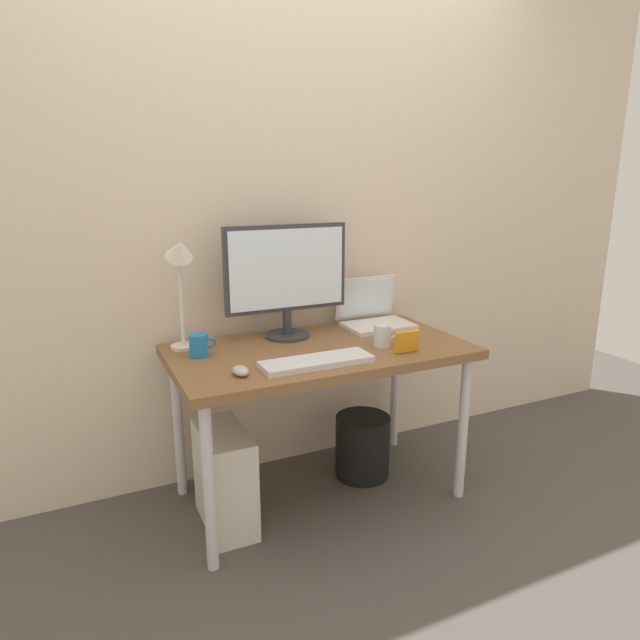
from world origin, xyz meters
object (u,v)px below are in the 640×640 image
desk_lamp (180,267)px  coffee_mug (199,345)px  photo_frame (407,341)px  mouse (241,371)px  monitor (287,274)px  wastebasket (362,446)px  laptop (373,313)px  desk (320,362)px  computer_tower (225,478)px  glass_cup (382,336)px  keyboard (317,362)px

desk_lamp → coffee_mug: 0.32m
desk_lamp → photo_frame: size_ratio=4.43×
desk_lamp → mouse: (0.12, -0.39, -0.33)m
monitor → wastebasket: bearing=-22.0°
laptop → desk_lamp: bearing=-179.1°
desk → laptop: laptop is taller
monitor → computer_tower: bearing=-148.2°
monitor → laptop: size_ratio=1.76×
desk_lamp → glass_cup: desk_lamp is taller
desk → wastebasket: desk is taller
desk → desk_lamp: size_ratio=2.57×
keyboard → computer_tower: (-0.34, 0.16, -0.50)m
desk_lamp → keyboard: desk_lamp is taller
coffee_mug → wastebasket: size_ratio=0.37×
glass_cup → photo_frame: size_ratio=0.97×
monitor → coffee_mug: bearing=-166.0°
desk → computer_tower: size_ratio=2.98×
laptop → mouse: (-0.79, -0.40, -0.04)m
wastebasket → desk_lamp: bearing=170.4°
monitor → desk_lamp: (-0.46, 0.00, 0.06)m
coffee_mug → wastebasket: bearing=-1.9°
desk_lamp → mouse: size_ratio=5.41×
keyboard → computer_tower: size_ratio=1.05×
photo_frame → laptop: bearing=78.0°
laptop → keyboard: size_ratio=0.73×
laptop → mouse: laptop is taller
keyboard → coffee_mug: (-0.39, 0.29, 0.03)m
photo_frame → wastebasket: bearing=96.7°
desk_lamp → computer_tower: 0.88m
desk → coffee_mug: size_ratio=11.33×
mouse → photo_frame: bearing=-2.9°
monitor → desk_lamp: 0.46m
mouse → monitor: bearing=48.7°
coffee_mug → desk_lamp: bearing=107.9°
keyboard → mouse: 0.30m
coffee_mug → monitor: bearing=14.0°
coffee_mug → glass_cup: glass_cup is taller
glass_cup → wastebasket: 0.62m
keyboard → glass_cup: size_ratio=4.11×
monitor → laptop: bearing=1.9°
desk_lamp → glass_cup: size_ratio=4.55×
desk → photo_frame: (0.29, -0.22, 0.11)m
monitor → coffee_mug: monitor is taller
desk_lamp → coffee_mug: size_ratio=4.41×
keyboard → coffee_mug: coffee_mug is taller
photo_frame → wastebasket: photo_frame is taller
glass_cup → computer_tower: glass_cup is taller
monitor → glass_cup: 0.50m
mouse → wastebasket: bearing=20.9°
desk_lamp → keyboard: bearing=-43.6°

